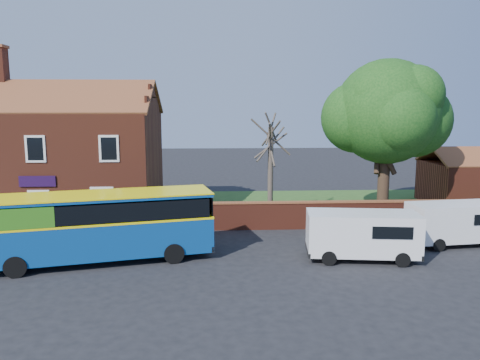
{
  "coord_description": "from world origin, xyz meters",
  "views": [
    {
      "loc": [
        2.94,
        -18.73,
        6.88
      ],
      "look_at": [
        4.16,
        5.0,
        3.16
      ],
      "focal_mm": 35.0,
      "sensor_mm": 36.0,
      "label": 1
    }
  ],
  "objects": [
    {
      "name": "kerb",
      "position": [
        -7.0,
        4.0,
        0.07
      ],
      "size": [
        18.0,
        0.15,
        0.14
      ],
      "primitive_type": "cube",
      "color": "slate",
      "rests_on": "ground"
    },
    {
      "name": "bare_tree",
      "position": [
        6.22,
        9.18,
        3.2
      ],
      "size": [
        2.34,
        2.78,
        6.23
      ],
      "color": "#4C4238",
      "rests_on": "ground"
    },
    {
      "name": "van_far",
      "position": [
        15.05,
        3.56,
        1.18
      ],
      "size": [
        5.0,
        2.46,
        2.11
      ],
      "rotation": [
        0.0,
        0.0,
        0.12
      ],
      "color": "white",
      "rests_on": "ground"
    },
    {
      "name": "grass_strip",
      "position": [
        13.0,
        13.0,
        0.02
      ],
      "size": [
        26.0,
        12.0,
        0.04
      ],
      "primitive_type": "cube",
      "color": "#426B28",
      "rests_on": "ground"
    },
    {
      "name": "van_near",
      "position": [
        9.55,
        1.5,
        1.22
      ],
      "size": [
        5.15,
        2.55,
        2.17
      ],
      "rotation": [
        0.0,
        0.0,
        -0.12
      ],
      "color": "white",
      "rests_on": "ground"
    },
    {
      "name": "large_tree",
      "position": [
        13.4,
        9.61,
        6.39
      ],
      "size": [
        8.01,
        6.33,
        9.77
      ],
      "color": "black",
      "rests_on": "ground"
    },
    {
      "name": "bus",
      "position": [
        -2.7,
        1.75,
        1.75
      ],
      "size": [
        10.45,
        4.78,
        3.09
      ],
      "rotation": [
        0.0,
        0.0,
        0.23
      ],
      "color": "#0D448F",
      "rests_on": "ground"
    },
    {
      "name": "boundary_wall",
      "position": [
        13.0,
        7.0,
        0.81
      ],
      "size": [
        22.0,
        0.38,
        1.6
      ],
      "color": "maroon",
      "rests_on": "ground"
    },
    {
      "name": "shop_building",
      "position": [
        -7.02,
        11.5,
        3.41
      ],
      "size": [
        12.3,
        8.13,
        10.5
      ],
      "color": "maroon",
      "rests_on": "ground"
    },
    {
      "name": "ground",
      "position": [
        0.0,
        0.0,
        0.0
      ],
      "size": [
        120.0,
        120.0,
        0.0
      ],
      "primitive_type": "plane",
      "color": "black",
      "rests_on": "ground"
    },
    {
      "name": "pavement",
      "position": [
        -7.0,
        5.75,
        0.06
      ],
      "size": [
        18.0,
        3.5,
        0.12
      ],
      "primitive_type": "cube",
      "color": "gray",
      "rests_on": "ground"
    }
  ]
}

